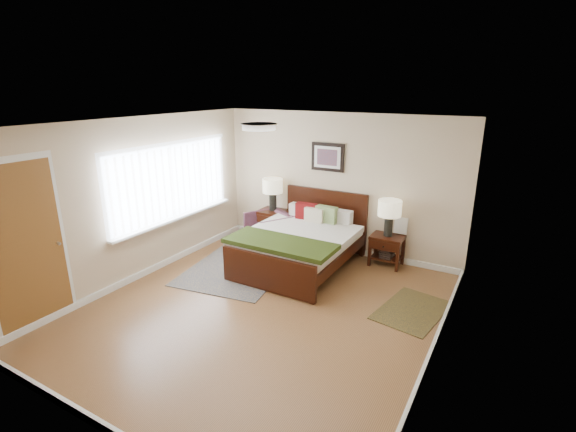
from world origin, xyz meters
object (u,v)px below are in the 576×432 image
at_px(bed, 301,238).
at_px(rug_persian, 241,266).
at_px(nightstand_left, 272,217).
at_px(nightstand_right, 387,247).
at_px(armchair, 269,230).
at_px(lamp_right, 390,211).
at_px(lamp_left, 273,188).

xyz_separation_m(bed, rug_persian, (-0.88, -0.49, -0.51)).
relative_size(nightstand_left, rug_persian, 0.30).
distance_m(nightstand_right, armchair, 2.18).
bearing_deg(bed, nightstand_right, 32.10).
bearing_deg(lamp_right, nightstand_left, -179.45).
xyz_separation_m(nightstand_right, lamp_left, (-2.25, 0.01, 0.75)).
xyz_separation_m(lamp_left, lamp_right, (2.25, 0.00, -0.11)).
distance_m(bed, lamp_right, 1.53).
height_order(nightstand_left, lamp_right, lamp_right).
relative_size(bed, rug_persian, 0.96).
xyz_separation_m(bed, nightstand_right, (1.23, 0.77, -0.18)).
bearing_deg(nightstand_right, bed, -147.90).
height_order(lamp_left, armchair, lamp_left).
xyz_separation_m(bed, nightstand_left, (-1.02, 0.76, 0.00)).
distance_m(nightstand_left, rug_persian, 1.36).
bearing_deg(nightstand_left, lamp_left, 90.00).
distance_m(bed, armchair, 1.06).
bearing_deg(lamp_right, lamp_left, 180.00).
relative_size(bed, nightstand_right, 3.87).
bearing_deg(lamp_left, nightstand_right, -0.32).
relative_size(bed, nightstand_left, 3.23).
relative_size(nightstand_right, rug_persian, 0.25).
relative_size(lamp_right, armchair, 0.82).
bearing_deg(rug_persian, armchair, 84.11).
bearing_deg(bed, lamp_right, 32.52).
bearing_deg(bed, armchair, 152.62).
bearing_deg(nightstand_left, nightstand_right, 0.24).
bearing_deg(rug_persian, bed, 20.08).
xyz_separation_m(armchair, rug_persian, (0.05, -0.97, -0.33)).
bearing_deg(lamp_right, armchair, -171.96).
bearing_deg(armchair, lamp_left, 137.06).
distance_m(bed, nightstand_left, 1.28).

